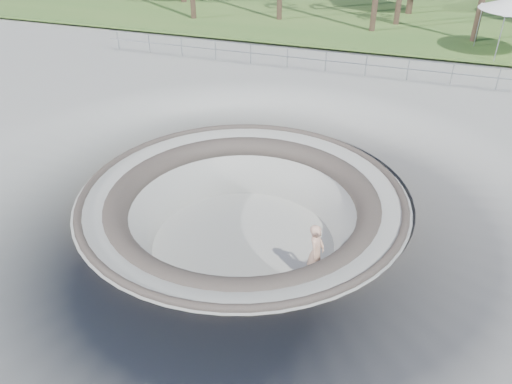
% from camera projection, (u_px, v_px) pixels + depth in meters
% --- Properties ---
extents(ground, '(180.00, 180.00, 0.00)m').
position_uv_depth(ground, '(243.00, 193.00, 15.70)').
color(ground, gray).
rests_on(ground, ground).
extents(skate_bowl, '(14.00, 14.00, 4.10)m').
position_uv_depth(skate_bowl, '(243.00, 239.00, 16.67)').
color(skate_bowl, gray).
rests_on(skate_bowl, ground).
extents(distant_hills, '(103.20, 45.00, 28.60)m').
position_uv_depth(distant_hills, '(425.00, 21.00, 64.19)').
color(distant_hills, olive).
rests_on(distant_hills, ground).
extents(safety_railing, '(25.00, 0.06, 1.03)m').
position_uv_depth(safety_railing, '(326.00, 61.00, 24.95)').
color(safety_railing, gray).
rests_on(safety_railing, ground).
extents(skateboard, '(0.79, 0.39, 0.08)m').
position_uv_depth(skateboard, '(314.00, 277.00, 15.09)').
color(skateboard, '#92623A').
rests_on(skateboard, ground).
extents(skater, '(0.50, 0.72, 1.88)m').
position_uv_depth(skater, '(316.00, 253.00, 14.58)').
color(skater, tan).
rests_on(skater, skateboard).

